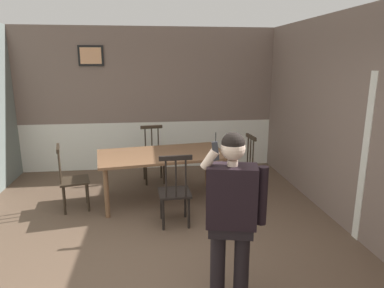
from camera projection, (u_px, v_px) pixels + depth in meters
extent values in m
plane|color=brown|center=(154.00, 267.00, 3.76)|extent=(8.12, 8.12, 0.00)
cube|color=#756056|center=(148.00, 75.00, 6.86)|extent=(5.26, 0.12, 1.88)
cube|color=silver|center=(150.00, 144.00, 7.21)|extent=(5.26, 0.14, 0.98)
cube|color=silver|center=(149.00, 122.00, 7.07)|extent=(5.26, 0.05, 0.06)
cube|color=black|center=(91.00, 56.00, 6.57)|extent=(0.48, 0.03, 0.39)
cube|color=#E3A172|center=(91.00, 56.00, 6.55)|extent=(0.40, 0.01, 0.31)
cube|color=silver|center=(366.00, 159.00, 4.14)|extent=(0.06, 0.12, 2.10)
cube|color=brown|center=(162.00, 155.00, 5.42)|extent=(2.12, 1.34, 0.04)
cylinder|color=brown|center=(107.00, 193.00, 4.88)|extent=(0.07, 0.07, 0.74)
cylinder|color=brown|center=(224.00, 182.00, 5.34)|extent=(0.07, 0.07, 0.74)
cylinder|color=brown|center=(105.00, 174.00, 5.69)|extent=(0.07, 0.07, 0.74)
cylinder|color=brown|center=(207.00, 166.00, 6.15)|extent=(0.07, 0.07, 0.74)
cube|color=#2D2319|center=(154.00, 158.00, 6.32)|extent=(0.45, 0.45, 0.03)
cube|color=#2D2319|center=(151.00, 127.00, 6.36)|extent=(0.41, 0.09, 0.06)
cylinder|color=#2D2319|center=(158.00, 140.00, 6.45)|extent=(0.02, 0.02, 0.57)
cylinder|color=#2D2319|center=(152.00, 140.00, 6.42)|extent=(0.02, 0.02, 0.57)
cylinder|color=#2D2319|center=(145.00, 141.00, 6.40)|extent=(0.02, 0.02, 0.57)
cylinder|color=#2D2319|center=(164.00, 172.00, 6.26)|extent=(0.04, 0.04, 0.44)
cylinder|color=#2D2319|center=(146.00, 174.00, 6.19)|extent=(0.04, 0.04, 0.44)
cylinder|color=#2D2319|center=(161.00, 167.00, 6.57)|extent=(0.04, 0.04, 0.44)
cylinder|color=#2D2319|center=(144.00, 168.00, 6.49)|extent=(0.04, 0.04, 0.44)
cube|color=#2D2319|center=(240.00, 168.00, 5.85)|extent=(0.43, 0.43, 0.03)
cube|color=#2D2319|center=(251.00, 137.00, 5.76)|extent=(0.07, 0.40, 0.06)
cylinder|color=#2D2319|center=(253.00, 153.00, 5.71)|extent=(0.02, 0.02, 0.54)
cylinder|color=#2D2319|center=(250.00, 151.00, 5.82)|extent=(0.02, 0.02, 0.54)
cylinder|color=#2D2319|center=(248.00, 149.00, 5.93)|extent=(0.02, 0.02, 0.54)
cylinder|color=#2D2319|center=(233.00, 184.00, 5.72)|extent=(0.04, 0.04, 0.41)
cylinder|color=#2D2319|center=(228.00, 177.00, 6.03)|extent=(0.04, 0.04, 0.41)
cylinder|color=#2D2319|center=(252.00, 182.00, 5.78)|extent=(0.04, 0.04, 0.41)
cylinder|color=#2D2319|center=(245.00, 176.00, 6.09)|extent=(0.04, 0.04, 0.41)
cube|color=black|center=(175.00, 193.00, 4.67)|extent=(0.44, 0.44, 0.03)
cube|color=black|center=(176.00, 158.00, 4.35)|extent=(0.43, 0.05, 0.06)
cylinder|color=black|center=(166.00, 177.00, 4.39)|extent=(0.02, 0.02, 0.56)
cylinder|color=black|center=(176.00, 177.00, 4.41)|extent=(0.02, 0.02, 0.56)
cylinder|color=black|center=(186.00, 176.00, 4.43)|extent=(0.02, 0.02, 0.56)
cylinder|color=black|center=(161.00, 204.00, 4.86)|extent=(0.04, 0.04, 0.44)
cylinder|color=black|center=(185.00, 203.00, 4.92)|extent=(0.04, 0.04, 0.44)
cylinder|color=black|center=(163.00, 215.00, 4.54)|extent=(0.04, 0.04, 0.44)
cylinder|color=black|center=(189.00, 213.00, 4.59)|extent=(0.04, 0.04, 0.44)
cube|color=#2D2319|center=(75.00, 181.00, 5.15)|extent=(0.50, 0.50, 0.03)
cube|color=#2D2319|center=(58.00, 148.00, 4.96)|extent=(0.13, 0.42, 0.06)
cylinder|color=#2D2319|center=(59.00, 162.00, 5.13)|extent=(0.02, 0.02, 0.54)
cylinder|color=#2D2319|center=(59.00, 164.00, 5.02)|extent=(0.02, 0.02, 0.54)
cylinder|color=#2D2319|center=(59.00, 166.00, 4.90)|extent=(0.02, 0.02, 0.54)
cylinder|color=#2D2319|center=(87.00, 190.00, 5.41)|extent=(0.04, 0.04, 0.44)
cylinder|color=#2D2319|center=(88.00, 198.00, 5.11)|extent=(0.04, 0.04, 0.44)
cylinder|color=#2D2319|center=(64.00, 193.00, 5.30)|extent=(0.04, 0.04, 0.44)
cylinder|color=#2D2319|center=(64.00, 201.00, 4.99)|extent=(0.04, 0.04, 0.44)
cylinder|color=black|center=(242.00, 264.00, 3.14)|extent=(0.14, 0.14, 0.78)
cylinder|color=black|center=(218.00, 263.00, 3.16)|extent=(0.14, 0.14, 0.78)
cube|color=black|center=(231.00, 228.00, 3.06)|extent=(0.43, 0.30, 0.12)
cube|color=black|center=(232.00, 196.00, 2.99)|extent=(0.48, 0.33, 0.55)
cylinder|color=black|center=(262.00, 196.00, 2.96)|extent=(0.09, 0.09, 0.53)
cylinder|color=beige|center=(210.00, 159.00, 2.91)|extent=(0.19, 0.16, 0.20)
cylinder|color=beige|center=(233.00, 163.00, 2.92)|extent=(0.09, 0.09, 0.05)
sphere|color=beige|center=(233.00, 148.00, 2.89)|extent=(0.21, 0.21, 0.21)
sphere|color=black|center=(233.00, 144.00, 2.88)|extent=(0.20, 0.20, 0.20)
cube|color=#2D2D33|center=(216.00, 151.00, 2.88)|extent=(0.08, 0.05, 0.16)
cylinder|color=black|center=(216.00, 137.00, 2.85)|extent=(0.01, 0.01, 0.08)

